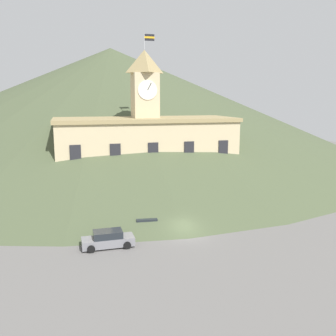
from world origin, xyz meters
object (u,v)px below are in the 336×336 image
at_px(street_lamp_center, 119,181).
at_px(car_gray_pickup, 108,239).
at_px(car_red_sedan, 146,224).
at_px(street_lamp_far_right, 194,179).
at_px(pedestrian, 194,203).
at_px(car_silver_hatch, 226,211).

xyz_separation_m(street_lamp_center, car_gray_pickup, (-3.16, -14.57, -2.89)).
bearing_deg(car_red_sedan, car_gray_pickup, 44.86).
xyz_separation_m(street_lamp_far_right, car_gray_pickup, (-14.36, -14.57, -2.58)).
bearing_deg(street_lamp_far_right, car_gray_pickup, -134.58).
xyz_separation_m(street_lamp_far_right, pedestrian, (-1.46, -4.33, -2.48)).
relative_size(street_lamp_center, car_gray_pickup, 0.96).
height_order(car_red_sedan, car_silver_hatch, car_silver_hatch).
xyz_separation_m(car_red_sedan, car_silver_hatch, (11.03, 2.19, 0.02)).
bearing_deg(car_gray_pickup, street_lamp_center, 77.03).
distance_m(street_lamp_center, street_lamp_far_right, 11.20).
relative_size(car_gray_pickup, car_silver_hatch, 1.35).
relative_size(car_silver_hatch, pedestrian, 2.37).
distance_m(car_gray_pickup, car_silver_hatch, 17.09).
xyz_separation_m(street_lamp_center, street_lamp_far_right, (11.20, 0.00, -0.31)).
bearing_deg(street_lamp_center, pedestrian, -23.98).
height_order(street_lamp_far_right, car_silver_hatch, street_lamp_far_right).
height_order(street_lamp_center, car_gray_pickup, street_lamp_center).
xyz_separation_m(street_lamp_center, car_silver_hatch, (12.74, -8.31, -3.01)).
bearing_deg(car_red_sedan, car_silver_hatch, -163.83).
distance_m(street_lamp_far_right, car_silver_hatch, 8.87).
bearing_deg(car_silver_hatch, street_lamp_center, -35.05).
bearing_deg(street_lamp_center, street_lamp_far_right, 0.00).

